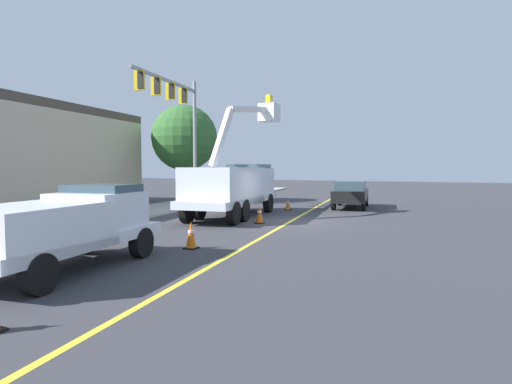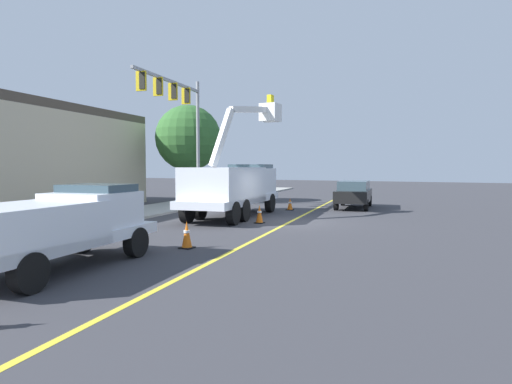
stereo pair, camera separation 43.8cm
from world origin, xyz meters
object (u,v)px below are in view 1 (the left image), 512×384
(service_pickup_truck, at_px, (65,225))
(traffic_signal_mast, at_px, (177,110))
(traffic_cone_mid_rear, at_px, (260,214))
(passing_minivan, at_px, (351,192))
(traffic_cone_mid_front, at_px, (191,235))
(traffic_cone_trailing, at_px, (288,204))
(utility_bucket_truck, at_px, (234,186))

(service_pickup_truck, xyz_separation_m, traffic_signal_mast, (13.85, 6.62, 4.83))
(traffic_cone_mid_rear, distance_m, traffic_signal_mast, 9.84)
(service_pickup_truck, height_order, passing_minivan, service_pickup_truck)
(passing_minivan, bearing_deg, traffic_cone_mid_rear, 167.23)
(traffic_cone_mid_front, bearing_deg, traffic_cone_trailing, 7.35)
(service_pickup_truck, height_order, traffic_signal_mast, traffic_signal_mast)
(traffic_cone_mid_front, xyz_separation_m, traffic_cone_trailing, (12.49, 1.61, -0.07))
(utility_bucket_truck, distance_m, traffic_cone_trailing, 4.74)
(utility_bucket_truck, relative_size, traffic_cone_mid_front, 9.91)
(service_pickup_truck, height_order, traffic_cone_mid_front, service_pickup_truck)
(service_pickup_truck, bearing_deg, traffic_cone_trailing, 1.52)
(traffic_cone_mid_front, height_order, traffic_signal_mast, traffic_signal_mast)
(passing_minivan, bearing_deg, traffic_cone_trailing, 133.88)
(service_pickup_truck, bearing_deg, traffic_cone_mid_rear, -3.27)
(service_pickup_truck, xyz_separation_m, traffic_cone_mid_rear, (10.06, -0.57, -0.71))
(traffic_cone_mid_front, bearing_deg, traffic_signal_mast, 37.53)
(traffic_cone_mid_rear, bearing_deg, passing_minivan, -12.77)
(traffic_cone_trailing, bearing_deg, utility_bucket_truck, 164.05)
(passing_minivan, height_order, traffic_cone_mid_front, passing_minivan)
(traffic_cone_mid_rear, bearing_deg, traffic_signal_mast, 62.23)
(utility_bucket_truck, height_order, traffic_cone_trailing, utility_bucket_truck)
(utility_bucket_truck, height_order, traffic_cone_mid_rear, utility_bucket_truck)
(utility_bucket_truck, distance_m, passing_minivan, 8.54)
(utility_bucket_truck, bearing_deg, traffic_signal_mast, 67.31)
(traffic_cone_trailing, bearing_deg, traffic_cone_mid_front, -172.65)
(passing_minivan, distance_m, traffic_signal_mast, 11.75)
(service_pickup_truck, distance_m, traffic_cone_trailing, 16.21)
(traffic_cone_mid_front, bearing_deg, utility_bucket_truck, 19.51)
(traffic_cone_mid_rear, xyz_separation_m, traffic_signal_mast, (3.79, 7.19, 5.54))
(traffic_cone_mid_front, distance_m, traffic_cone_mid_rear, 6.40)
(traffic_cone_mid_rear, bearing_deg, service_pickup_truck, 176.73)
(service_pickup_truck, relative_size, traffic_cone_mid_rear, 6.99)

